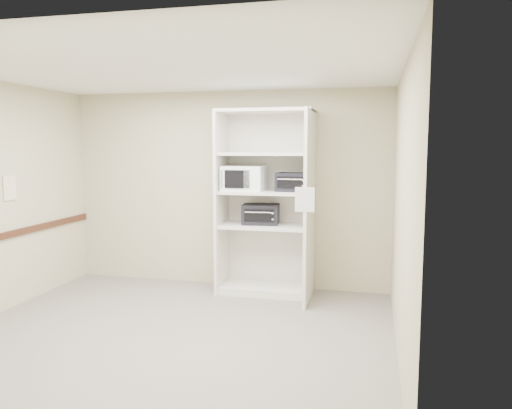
% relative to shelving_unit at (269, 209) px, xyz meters
% --- Properties ---
extents(floor, '(4.50, 4.00, 0.01)m').
position_rel_shelving_unit_xyz_m(floor, '(-0.67, -1.70, -1.13)').
color(floor, slate).
rests_on(floor, ground).
extents(ceiling, '(4.50, 4.00, 0.01)m').
position_rel_shelving_unit_xyz_m(ceiling, '(-0.67, -1.70, 1.57)').
color(ceiling, white).
extents(wall_back, '(4.50, 0.02, 2.70)m').
position_rel_shelving_unit_xyz_m(wall_back, '(-0.67, 0.30, 0.22)').
color(wall_back, '#C0B590').
rests_on(wall_back, ground).
extents(wall_front, '(4.50, 0.02, 2.70)m').
position_rel_shelving_unit_xyz_m(wall_front, '(-0.67, -3.70, 0.22)').
color(wall_front, '#C0B590').
rests_on(wall_front, ground).
extents(wall_right, '(0.02, 4.00, 2.70)m').
position_rel_shelving_unit_xyz_m(wall_right, '(1.58, -1.70, 0.22)').
color(wall_right, '#C0B590').
rests_on(wall_right, ground).
extents(shelving_unit, '(1.24, 0.92, 2.42)m').
position_rel_shelving_unit_xyz_m(shelving_unit, '(0.00, 0.00, 0.00)').
color(shelving_unit, beige).
rests_on(shelving_unit, floor).
extents(microwave, '(0.54, 0.42, 0.32)m').
position_rel_shelving_unit_xyz_m(microwave, '(-0.33, -0.04, 0.40)').
color(microwave, white).
rests_on(microwave, shelving_unit).
extents(toaster_oven_upper, '(0.42, 0.32, 0.24)m').
position_rel_shelving_unit_xyz_m(toaster_oven_upper, '(0.31, -0.01, 0.36)').
color(toaster_oven_upper, black).
rests_on(toaster_oven_upper, shelving_unit).
extents(toaster_oven_lower, '(0.51, 0.40, 0.26)m').
position_rel_shelving_unit_xyz_m(toaster_oven_lower, '(-0.12, 0.04, -0.08)').
color(toaster_oven_lower, black).
rests_on(toaster_oven_lower, shelving_unit).
extents(paper_sign, '(0.22, 0.02, 0.28)m').
position_rel_shelving_unit_xyz_m(paper_sign, '(0.55, -0.63, 0.20)').
color(paper_sign, white).
rests_on(paper_sign, shelving_unit).
extents(wall_poster, '(0.01, 0.21, 0.29)m').
position_rel_shelving_unit_xyz_m(wall_poster, '(-2.90, -1.26, 0.32)').
color(wall_poster, white).
rests_on(wall_poster, wall_left).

